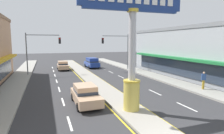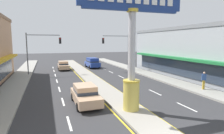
# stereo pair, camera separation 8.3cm
# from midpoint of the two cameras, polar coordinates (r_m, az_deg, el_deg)

# --- Properties ---
(median_strip) EXTENTS (2.16, 52.00, 0.14)m
(median_strip) POSITION_cam_midpoint_polar(r_m,az_deg,el_deg) (25.48, -6.56, -3.40)
(median_strip) COLOR gray
(median_strip) RESTS_ON ground
(sidewalk_left) EXTENTS (2.58, 60.00, 0.18)m
(sidewalk_left) POSITION_cam_midpoint_polar(r_m,az_deg,el_deg) (23.16, -27.62, -5.30)
(sidewalk_left) COLOR gray
(sidewalk_left) RESTS_ON ground
(sidewalk_right) EXTENTS (2.58, 60.00, 0.18)m
(sidewalk_right) POSITION_cam_midpoint_polar(r_m,az_deg,el_deg) (27.13, 13.27, -2.84)
(sidewalk_right) COLOR gray
(sidewalk_right) RESTS_ON ground
(lane_markings) EXTENTS (8.90, 52.00, 0.01)m
(lane_markings) POSITION_cam_midpoint_polar(r_m,az_deg,el_deg) (24.21, -5.83, -4.14)
(lane_markings) COLOR silver
(lane_markings) RESTS_ON ground
(district_sign) EXTENTS (7.37, 1.18, 8.49)m
(district_sign) POSITION_cam_midpoint_polar(r_m,az_deg,el_deg) (12.97, 5.93, 7.04)
(district_sign) COLOR gold
(district_sign) RESTS_ON median_strip
(storefront_right) EXTENTS (8.61, 24.36, 6.96)m
(storefront_right) POSITION_cam_midpoint_polar(r_m,az_deg,el_deg) (29.14, 24.92, 4.08)
(storefront_right) COLOR #999EA3
(storefront_right) RESTS_ON ground
(traffic_light_left_side) EXTENTS (4.86, 0.46, 6.20)m
(traffic_light_left_side) POSITION_cam_midpoint_polar(r_m,az_deg,el_deg) (29.56, -21.08, 5.81)
(traffic_light_left_side) COLOR slate
(traffic_light_left_side) RESTS_ON ground
(traffic_light_right_side) EXTENTS (4.86, 0.46, 6.20)m
(traffic_light_right_side) POSITION_cam_midpoint_polar(r_m,az_deg,el_deg) (32.54, 1.91, 6.43)
(traffic_light_right_side) COLOR slate
(traffic_light_right_side) RESTS_ON ground
(sedan_near_right_lane) EXTENTS (1.87, 4.32, 1.53)m
(sedan_near_right_lane) POSITION_cam_midpoint_polar(r_m,az_deg,el_deg) (15.25, -8.16, -8.17)
(sedan_near_right_lane) COLOR tan
(sedan_near_right_lane) RESTS_ON ground
(suv_far_right_lane) EXTENTS (2.15, 4.69, 1.90)m
(suv_far_right_lane) POSITION_cam_midpoint_polar(r_m,az_deg,el_deg) (36.21, -6.15, 1.33)
(suv_far_right_lane) COLOR navy
(suv_far_right_lane) RESTS_ON ground
(sedan_near_left_lane) EXTENTS (1.87, 4.32, 1.53)m
(sedan_near_left_lane) POSITION_cam_midpoint_polar(r_m,az_deg,el_deg) (34.51, -14.66, 0.49)
(sedan_near_left_lane) COLOR tan
(sedan_near_left_lane) RESTS_ON ground
(pedestrian_far_side) EXTENTS (0.45, 0.41, 1.77)m
(pedestrian_far_side) POSITION_cam_midpoint_polar(r_m,az_deg,el_deg) (21.07, 25.77, -3.35)
(pedestrian_far_side) COLOR gold
(pedestrian_far_side) RESTS_ON sidewalk_right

